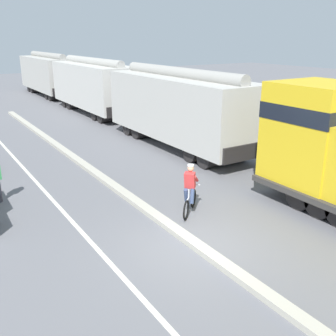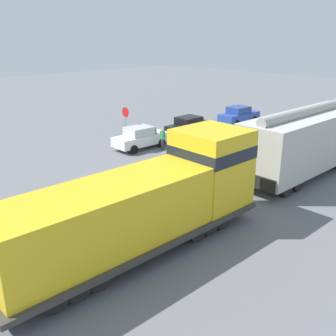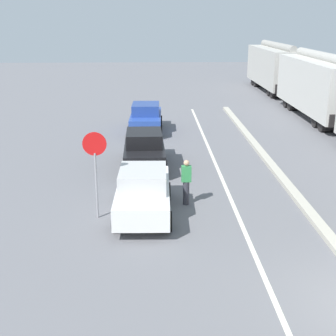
{
  "view_description": "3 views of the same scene",
  "coord_description": "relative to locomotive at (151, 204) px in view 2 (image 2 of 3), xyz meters",
  "views": [
    {
      "loc": [
        -5.95,
        -7.93,
        5.66
      ],
      "look_at": [
        1.04,
        3.01,
        1.3
      ],
      "focal_mm": 42.0,
      "sensor_mm": 36.0,
      "label": 1
    },
    {
      "loc": [
        16.35,
        -12.2,
        8.22
      ],
      "look_at": [
        2.79,
        0.48,
        1.74
      ],
      "focal_mm": 42.0,
      "sensor_mm": 36.0,
      "label": 2
    },
    {
      "loc": [
        -5.18,
        -8.89,
        6.29
      ],
      "look_at": [
        -4.67,
        6.82,
        1.19
      ],
      "focal_mm": 50.0,
      "sensor_mm": 36.0,
      "label": 3
    }
  ],
  "objects": [
    {
      "name": "locomotive",
      "position": [
        0.0,
        0.0,
        0.0
      ],
      "size": [
        3.1,
        11.61,
        4.2
      ],
      "color": "gold",
      "rests_on": "ground"
    },
    {
      "name": "cyclist",
      "position": [
        -4.42,
        4.89,
        -0.98
      ],
      "size": [
        1.33,
        1.17,
        1.71
      ],
      "color": "black",
      "rests_on": "ground"
    },
    {
      "name": "parked_car_blue",
      "position": [
        -11.17,
        20.45,
        -0.98
      ],
      "size": [
        1.91,
        4.24,
        1.62
      ],
      "color": "#28479E",
      "rests_on": "ground"
    },
    {
      "name": "parked_car_white",
      "position": [
        -11.11,
        8.54,
        -0.98
      ],
      "size": [
        1.9,
        4.23,
        1.62
      ],
      "color": "silver",
      "rests_on": "ground"
    },
    {
      "name": "hopper_car_lead",
      "position": [
        0.0,
        12.16,
        0.28
      ],
      "size": [
        2.9,
        10.6,
        4.18
      ],
      "color": "#B8B5AD",
      "rests_on": "ground"
    },
    {
      "name": "pedestrian_by_cars",
      "position": [
        -9.63,
        9.39,
        -0.95
      ],
      "size": [
        0.34,
        0.22,
        1.62
      ],
      "color": "#33333D",
      "rests_on": "ground"
    },
    {
      "name": "parked_car_black",
      "position": [
        -11.16,
        13.77,
        -0.98
      ],
      "size": [
        1.9,
        4.24,
        1.62
      ],
      "color": "black",
      "rests_on": "ground"
    },
    {
      "name": "stop_sign",
      "position": [
        -12.61,
        8.34,
        0.23
      ],
      "size": [
        0.76,
        0.08,
        2.88
      ],
      "color": "gray",
      "rests_on": "ground"
    },
    {
      "name": "lane_stripe",
      "position": [
        -7.98,
        9.04,
        -1.79
      ],
      "size": [
        0.14,
        36.0,
        0.01
      ],
      "primitive_type": "cube",
      "color": "silver",
      "rests_on": "ground"
    },
    {
      "name": "ground_plane",
      "position": [
        -5.58,
        3.04,
        -1.8
      ],
      "size": [
        120.0,
        120.0,
        0.0
      ],
      "primitive_type": "plane",
      "color": "slate"
    },
    {
      "name": "median_curb",
      "position": [
        -5.58,
        9.04,
        -1.72
      ],
      "size": [
        0.36,
        36.0,
        0.16
      ],
      "primitive_type": "cube",
      "color": "#B2AD9E",
      "rests_on": "ground"
    }
  ]
}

